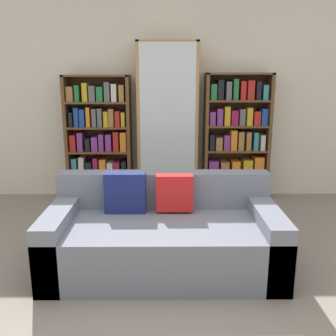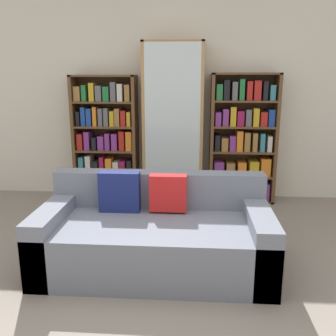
% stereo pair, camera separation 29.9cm
% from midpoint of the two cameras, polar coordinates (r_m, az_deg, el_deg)
% --- Properties ---
extents(ground_plane, '(16.00, 16.00, 0.00)m').
position_cam_midpoint_polar(ground_plane, '(2.76, -1.61, -21.84)').
color(ground_plane, gray).
extents(wall_back, '(6.91, 0.06, 2.70)m').
position_cam_midpoint_polar(wall_back, '(5.02, 1.45, 10.93)').
color(wall_back, silver).
rests_on(wall_back, ground).
extents(couch, '(1.92, 0.96, 0.79)m').
position_cam_midpoint_polar(couch, '(3.26, 0.69, -10.29)').
color(couch, slate).
rests_on(couch, ground).
extents(bookshelf_left, '(0.83, 0.32, 1.62)m').
position_cam_midpoint_polar(bookshelf_left, '(4.98, -7.72, 4.17)').
color(bookshelf_left, brown).
rests_on(bookshelf_left, ground).
extents(display_cabinet, '(0.76, 0.36, 2.02)m').
position_cam_midpoint_polar(display_cabinet, '(4.83, 2.58, 6.57)').
color(display_cabinet, '#AD7F4C').
rests_on(display_cabinet, ground).
extents(bookshelf_right, '(0.84, 0.32, 1.65)m').
position_cam_midpoint_polar(bookshelf_right, '(4.94, 13.03, 4.06)').
color(bookshelf_right, brown).
rests_on(bookshelf_right, ground).
extents(wine_bottle, '(0.09, 0.09, 0.40)m').
position_cam_midpoint_polar(wine_bottle, '(4.19, 10.89, -6.59)').
color(wine_bottle, '#143819').
rests_on(wine_bottle, ground).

